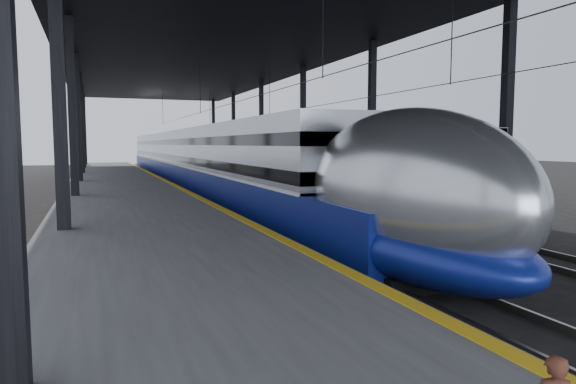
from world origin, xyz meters
TOP-DOWN VIEW (x-y plane):
  - ground at (0.00, 0.00)m, footprint 160.00×160.00m
  - platform at (-3.50, 20.00)m, footprint 6.00×80.00m
  - yellow_strip at (-0.70, 20.00)m, footprint 0.30×80.00m
  - rails at (4.50, 20.00)m, footprint 6.52×80.00m
  - canopy at (1.90, 20.00)m, footprint 18.00×75.00m
  - tgv_train at (2.00, 27.78)m, footprint 3.03×65.20m
  - second_train at (7.00, 30.96)m, footprint 2.84×56.05m

SIDE VIEW (x-z plane):
  - ground at x=0.00m, z-range 0.00..0.00m
  - rails at x=4.50m, z-range 0.00..0.16m
  - platform at x=-3.50m, z-range 0.00..1.00m
  - yellow_strip at x=-0.70m, z-range 1.00..1.01m
  - second_train at x=7.00m, z-range 0.03..3.94m
  - tgv_train at x=2.00m, z-range -0.14..4.21m
  - canopy at x=1.90m, z-range 4.38..13.85m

